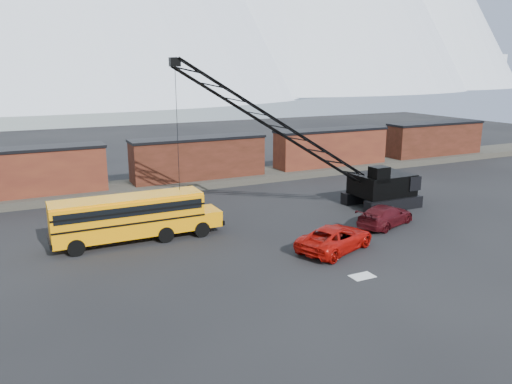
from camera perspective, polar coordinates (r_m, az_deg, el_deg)
ground at (r=32.21m, az=6.95°, el=-7.14°), size 160.00×160.00×0.00m
gravel_berm at (r=51.16m, az=-6.50°, el=1.24°), size 120.00×5.00×0.70m
boxcar_west_near at (r=47.91m, az=-24.91°, el=2.10°), size 13.70×3.10×4.17m
boxcar_mid at (r=50.69m, az=-6.58°, el=3.90°), size 13.70×3.10×4.17m
boxcar_east_near at (r=57.93m, az=8.56°, el=5.09°), size 13.70×3.10×4.17m
boxcar_east_far at (r=68.22m, az=19.77°, el=5.75°), size 13.70×3.10×4.17m
snow_patch at (r=29.48m, az=12.05°, el=-9.39°), size 1.40×0.90×0.02m
school_bus at (r=34.85m, az=-13.82°, el=-2.70°), size 11.65×2.65×3.19m
red_pickup at (r=32.92m, az=9.07°, el=-5.22°), size 6.55×4.75×1.66m
maroon_suv at (r=38.71m, az=14.56°, el=-2.62°), size 5.89×3.94×1.59m
crawler_crane at (r=38.91m, az=5.24°, el=5.93°), size 21.08×4.20×12.45m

